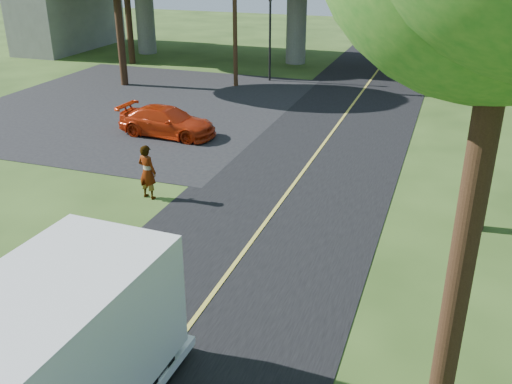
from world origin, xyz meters
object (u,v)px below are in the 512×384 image
at_px(utility_pole, 235,7).
at_px(pedestrian, 147,172).
at_px(red_sedan, 167,122).
at_px(traffic_signal, 270,28).

xyz_separation_m(utility_pole, pedestrian, (3.12, -16.29, -3.65)).
relative_size(red_sedan, pedestrian, 2.37).
distance_m(utility_pole, pedestrian, 16.98).
xyz_separation_m(traffic_signal, pedestrian, (1.62, -18.29, -2.25)).
bearing_deg(traffic_signal, pedestrian, -84.95).
height_order(utility_pole, red_sedan, utility_pole).
height_order(red_sedan, pedestrian, pedestrian).
relative_size(traffic_signal, pedestrian, 2.74).
bearing_deg(utility_pole, pedestrian, -79.17).
height_order(traffic_signal, pedestrian, traffic_signal).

